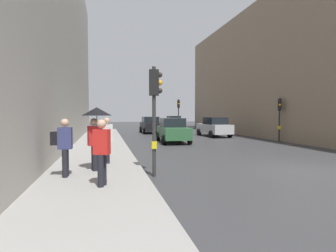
{
  "coord_description": "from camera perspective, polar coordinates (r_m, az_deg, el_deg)",
  "views": [
    {
      "loc": [
        -7.08,
        -8.27,
        2.08
      ],
      "look_at": [
        -2.66,
        10.56,
        1.19
      ],
      "focal_mm": 28.53,
      "sensor_mm": 36.0,
      "label": 1
    }
  ],
  "objects": [
    {
      "name": "car_dark_suv",
      "position": [
        28.8,
        -3.74,
        0.24
      ],
      "size": [
        2.04,
        4.21,
        1.76
      ],
      "color": "black",
      "rests_on": "ground"
    },
    {
      "name": "car_green_estate",
      "position": [
        19.37,
        1.04,
        -0.92
      ],
      "size": [
        2.2,
        4.29,
        1.76
      ],
      "color": "#2D6038",
      "rests_on": "ground"
    },
    {
      "name": "ground_plane",
      "position": [
        11.08,
        27.17,
        -8.48
      ],
      "size": [
        120.0,
        120.0,
        0.0
      ],
      "primitive_type": "plane",
      "color": "#38383A"
    },
    {
      "name": "traffic_light_mid_street",
      "position": [
        21.48,
        22.72,
        2.88
      ],
      "size": [
        0.37,
        0.44,
        3.26
      ],
      "color": "#2D2D2D",
      "rests_on": "ground"
    },
    {
      "name": "traffic_light_far_median",
      "position": [
        29.89,
        2.27,
        3.55
      ],
      "size": [
        0.25,
        0.43,
        3.7
      ],
      "color": "#2D2D2D",
      "rests_on": "ground"
    },
    {
      "name": "pedestrian_in_red_jacket",
      "position": [
        7.29,
        -13.96,
        -4.94
      ],
      "size": [
        0.47,
        0.39,
        1.77
      ],
      "color": "black",
      "rests_on": "sidewalk_kerb"
    },
    {
      "name": "pedestrian_with_black_backpack",
      "position": [
        10.64,
        -13.15,
        -2.38
      ],
      "size": [
        0.64,
        0.38,
        1.77
      ],
      "color": "black",
      "rests_on": "sidewalk_kerb"
    },
    {
      "name": "traffic_light_near_left",
      "position": [
        8.8,
        -2.86,
        5.34
      ],
      "size": [
        0.44,
        0.26,
        3.62
      ],
      "color": "#2D2D2D",
      "rests_on": "ground"
    },
    {
      "name": "sidewalk_kerb",
      "position": [
        14.41,
        -14.55,
        -5.43
      ],
      "size": [
        3.22,
        40.0,
        0.16
      ],
      "primitive_type": "cube",
      "color": "gray",
      "rests_on": "ground"
    },
    {
      "name": "building_facade_right",
      "position": [
        28.95,
        28.21,
        10.04
      ],
      "size": [
        12.0,
        31.96,
        11.93
      ],
      "primitive_type": "cube",
      "color": "gray",
      "rests_on": "ground"
    },
    {
      "name": "car_silver_hatchback",
      "position": [
        24.69,
        9.83,
        -0.19
      ],
      "size": [
        2.17,
        4.28,
        1.76
      ],
      "color": "#BCBCC1",
      "rests_on": "ground"
    },
    {
      "name": "pedestrian_with_grey_backpack",
      "position": [
        8.7,
        -21.41,
        -3.61
      ],
      "size": [
        0.61,
        0.36,
        1.77
      ],
      "color": "black",
      "rests_on": "sidewalk_kerb"
    },
    {
      "name": "car_blue_van",
      "position": [
        39.17,
        1.15,
        0.88
      ],
      "size": [
        2.15,
        4.27,
        1.76
      ],
      "color": "navy",
      "rests_on": "ground"
    },
    {
      "name": "pedestrian_with_umbrella",
      "position": [
        9.32,
        -15.14,
        1.07
      ],
      "size": [
        1.0,
        1.0,
        2.14
      ],
      "color": "black",
      "rests_on": "sidewalk_kerb"
    }
  ]
}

